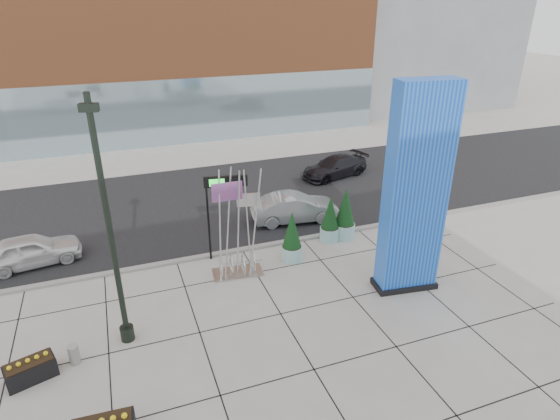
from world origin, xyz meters
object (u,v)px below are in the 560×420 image
object	(u,v)px
lamp_post	(113,252)
concrete_bollard	(74,354)
car_white_west	(31,251)
blue_pylon	(415,196)
public_art_sculpture	(237,248)
car_silver_mid	(295,208)
overhead_street_sign	(222,188)

from	to	relation	value
lamp_post	concrete_bollard	bearing A→B (deg)	-160.95
lamp_post	car_white_west	xyz separation A→B (m)	(-3.50, 6.48, -2.71)
blue_pylon	public_art_sculpture	world-z (taller)	blue_pylon
car_white_west	concrete_bollard	bearing A→B (deg)	-173.69
concrete_bollard	car_silver_mid	bearing A→B (deg)	34.34
overhead_street_sign	car_silver_mid	size ratio (longest dim) A/B	0.87
public_art_sculpture	concrete_bollard	bearing A→B (deg)	-146.55
concrete_bollard	lamp_post	bearing A→B (deg)	19.05
public_art_sculpture	car_silver_mid	bearing A→B (deg)	49.02
lamp_post	car_silver_mid	bearing A→B (deg)	36.76
concrete_bollard	overhead_street_sign	size ratio (longest dim) A/B	0.17
overhead_street_sign	car_silver_mid	world-z (taller)	overhead_street_sign
overhead_street_sign	car_white_west	distance (m)	8.69
blue_pylon	car_white_west	xyz separation A→B (m)	(-14.14, 6.98, -3.25)
public_art_sculpture	overhead_street_sign	distance (m)	2.62
blue_pylon	overhead_street_sign	world-z (taller)	blue_pylon
lamp_post	car_silver_mid	distance (m)	11.24
lamp_post	overhead_street_sign	distance (m)	6.21
car_white_west	car_silver_mid	size ratio (longest dim) A/B	0.91
lamp_post	overhead_street_sign	world-z (taller)	lamp_post
lamp_post	public_art_sculpture	bearing A→B (deg)	30.19
blue_pylon	car_silver_mid	world-z (taller)	blue_pylon
lamp_post	overhead_street_sign	bearing A→B (deg)	43.63
lamp_post	concrete_bollard	distance (m)	3.53
lamp_post	car_silver_mid	world-z (taller)	lamp_post
concrete_bollard	overhead_street_sign	xyz separation A→B (m)	(6.15, 4.86, 2.98)
lamp_post	car_white_west	bearing A→B (deg)	118.34
car_white_west	overhead_street_sign	bearing A→B (deg)	-113.73
public_art_sculpture	overhead_street_sign	bearing A→B (deg)	101.27
overhead_street_sign	car_silver_mid	distance (m)	5.46
public_art_sculpture	overhead_street_sign	xyz separation A→B (m)	(-0.15, 1.59, 2.08)
public_art_sculpture	car_white_west	size ratio (longest dim) A/B	1.16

